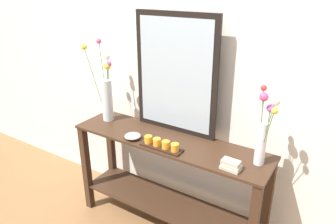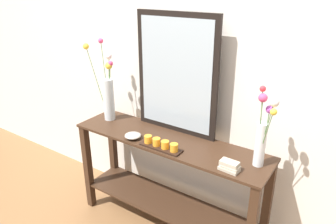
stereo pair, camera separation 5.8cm
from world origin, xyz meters
name	(u,v)px [view 2 (the right image)]	position (x,y,z in m)	size (l,w,h in m)	color
wall_back	(191,60)	(0.00, 0.32, 1.35)	(6.40, 0.08, 2.70)	silver
console_table	(168,175)	(0.00, 0.00, 0.50)	(1.55, 0.40, 0.81)	#382316
mirror_leaning	(176,75)	(-0.04, 0.17, 1.27)	(0.68, 0.03, 0.90)	black
tall_vase_left	(108,93)	(-0.63, 0.04, 1.05)	(0.22, 0.17, 0.67)	silver
vase_right	(263,133)	(0.68, 0.02, 1.05)	(0.13, 0.12, 0.53)	silver
candle_tray	(161,145)	(0.03, -0.14, 0.84)	(0.32, 0.09, 0.07)	black
decorative_bowl	(133,136)	(-0.23, -0.13, 0.84)	(0.12, 0.12, 0.04)	#9E9389
book_stack	(230,166)	(0.55, -0.13, 0.84)	(0.13, 0.08, 0.06)	#B2A893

